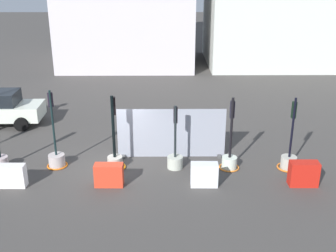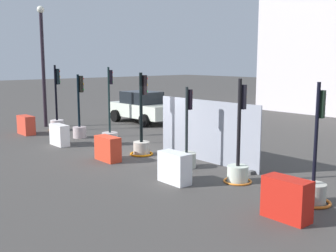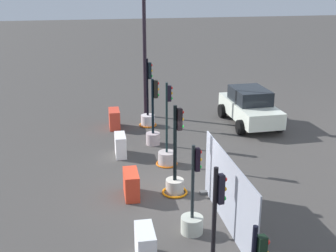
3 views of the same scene
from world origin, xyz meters
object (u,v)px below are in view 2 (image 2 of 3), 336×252
construction_barrier_2 (108,149)px  construction_barrier_4 (287,199)px  traffic_light_5 (238,164)px  traffic_light_4 (187,153)px  street_lamp_post (43,58)px  traffic_light_3 (142,140)px  construction_barrier_3 (175,168)px  traffic_light_6 (313,186)px  construction_barrier_1 (59,135)px  traffic_light_1 (80,124)px  car_white_van (142,107)px  traffic_light_2 (110,134)px  traffic_light_0 (57,120)px  construction_barrier_0 (26,125)px

construction_barrier_2 → construction_barrier_4: construction_barrier_4 is taller
traffic_light_5 → construction_barrier_4: 2.83m
traffic_light_4 → street_lamp_post: 11.19m
traffic_light_3 → construction_barrier_3: bearing=-23.2°
construction_barrier_4 → street_lamp_post: bearing=173.8°
traffic_light_6 → construction_barrier_3: 3.70m
construction_barrier_1 → construction_barrier_2: (3.47, 0.04, -0.00)m
traffic_light_1 → construction_barrier_1: size_ratio=2.79×
construction_barrier_1 → traffic_light_3: bearing=22.4°
traffic_light_4 → street_lamp_post: bearing=178.7°
car_white_van → traffic_light_4: bearing=-29.5°
construction_barrier_3 → traffic_light_3: bearing=156.8°
traffic_light_5 → traffic_light_6: 2.32m
traffic_light_2 → traffic_light_4: bearing=-2.1°
traffic_light_6 → street_lamp_post: street_lamp_post is taller
traffic_light_0 → traffic_light_5: 11.39m
traffic_light_1 → construction_barrier_1: 1.75m
construction_barrier_1 → traffic_light_5: bearing=9.9°
traffic_light_0 → traffic_light_3: bearing=-1.1°
traffic_light_2 → traffic_light_3: (2.33, -0.17, 0.11)m
traffic_light_1 → street_lamp_post: size_ratio=0.46×
street_lamp_post → traffic_light_2: bearing=-0.6°
traffic_light_2 → traffic_light_3: 2.34m
traffic_light_0 → traffic_light_5: bearing=-0.9°
traffic_light_3 → traffic_light_6: traffic_light_3 is taller
traffic_light_2 → construction_barrier_1: 2.02m
traffic_light_5 → street_lamp_post: bearing=178.8°
traffic_light_3 → traffic_light_5: 4.49m
traffic_light_2 → construction_barrier_4: 9.42m
construction_barrier_0 → construction_barrier_1: 3.36m
traffic_light_1 → construction_barrier_2: (4.42, -1.41, -0.21)m
traffic_light_1 → construction_barrier_3: (7.85, -1.44, -0.20)m
traffic_light_1 → traffic_light_4: size_ratio=1.08×
construction_barrier_3 → construction_barrier_2: bearing=179.5°
traffic_light_2 → traffic_light_3: traffic_light_2 is taller
traffic_light_6 → traffic_light_5: bearing=179.1°
traffic_light_0 → traffic_light_1: 2.43m
construction_barrier_0 → car_white_van: size_ratio=0.26×
traffic_light_5 → construction_barrier_0: size_ratio=2.73×
traffic_light_0 → traffic_light_5: size_ratio=1.09×
construction_barrier_1 → car_white_van: size_ratio=0.24×
traffic_light_6 → construction_barrier_1: bearing=-172.5°
traffic_light_3 → construction_barrier_3: (3.37, -1.44, -0.12)m
construction_barrier_2 → traffic_light_3: bearing=87.7°
traffic_light_1 → construction_barrier_3: traffic_light_1 is taller
traffic_light_2 → street_lamp_post: 6.81m
car_white_van → construction_barrier_0: bearing=-95.6°
construction_barrier_4 → car_white_van: (-13.22, 6.32, 0.39)m
traffic_light_2 → construction_barrier_0: size_ratio=2.94×
traffic_light_0 → construction_barrier_1: 3.73m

